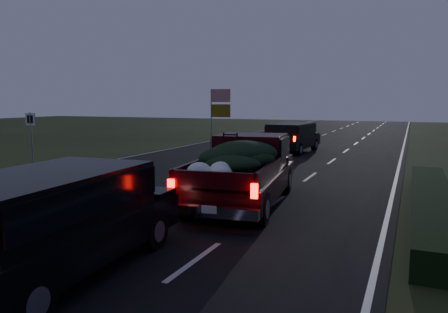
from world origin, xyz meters
The scene contains 7 objects.
ground centered at (0.00, 0.00, 0.00)m, with size 120.00×120.00×0.00m, color black.
road_asphalt centered at (0.00, 0.00, 0.01)m, with size 14.00×120.00×0.02m, color black.
hedge_row centered at (7.80, 3.00, 0.30)m, with size 1.00×10.00×0.60m, color black.
route_sign centered at (-8.50, 5.00, 1.66)m, with size 0.55×0.08×2.50m.
pickup_truck centered at (2.78, 2.21, 1.12)m, with size 2.84×5.92×2.99m.
lead_suv centered at (0.74, 15.53, 1.05)m, with size 2.34×4.97×1.39m.
rear_suv centered at (1.69, -4.10, 1.12)m, with size 2.64×5.30×1.49m.
Camera 1 is at (7.24, -9.51, 3.00)m, focal length 35.00 mm.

